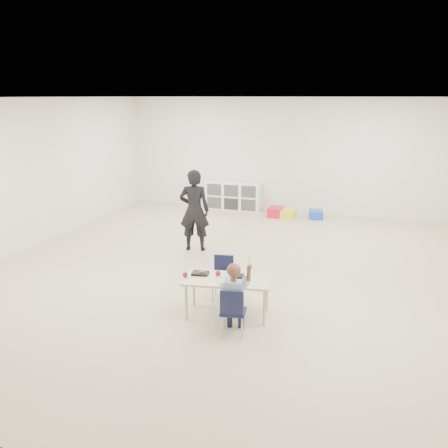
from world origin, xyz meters
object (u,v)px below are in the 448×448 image
(table, at_px, (227,297))
(cubby_shelf, at_px, (233,196))
(adult, at_px, (194,210))
(child, at_px, (233,297))
(chair_near, at_px, (233,311))

(table, distance_m, cubby_shelf, 6.09)
(table, height_order, adult, adult)
(table, relative_size, child, 1.23)
(child, xyz_separation_m, cubby_shelf, (-1.90, 6.33, -0.14))
(table, bearing_deg, cubby_shelf, 97.38)
(chair_near, distance_m, adult, 3.39)
(cubby_shelf, height_order, adult, adult)
(table, height_order, cubby_shelf, cubby_shelf)
(table, xyz_separation_m, child, (0.22, -0.47, 0.23))
(chair_near, distance_m, child, 0.18)
(adult, bearing_deg, child, 106.91)
(child, distance_m, cubby_shelf, 6.61)
(child, relative_size, cubby_shelf, 0.70)
(table, xyz_separation_m, adult, (-1.42, 2.46, 0.50))
(table, bearing_deg, adult, 111.33)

